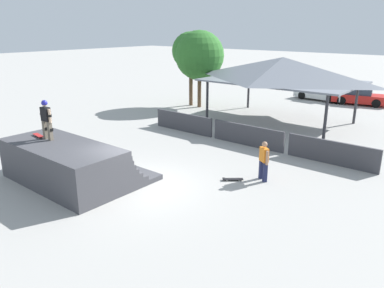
# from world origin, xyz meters

# --- Properties ---
(ground_plane) EXTENTS (160.00, 160.00, 0.00)m
(ground_plane) POSITION_xyz_m (0.00, 0.00, 0.00)
(ground_plane) COLOR #A3A09B
(quarter_pipe_ramp) EXTENTS (5.24, 3.88, 1.57)m
(quarter_pipe_ramp) POSITION_xyz_m (-2.44, -1.24, 0.72)
(quarter_pipe_ramp) COLOR #424247
(quarter_pipe_ramp) RESTS_ON ground
(skater_on_deck) EXTENTS (0.66, 0.23, 1.56)m
(skater_on_deck) POSITION_xyz_m (-3.41, -1.43, 2.47)
(skater_on_deck) COLOR #6B6051
(skater_on_deck) RESTS_ON quarter_pipe_ramp
(skateboard_on_deck) EXTENTS (0.80, 0.31, 0.09)m
(skateboard_on_deck) POSITION_xyz_m (-4.05, -1.48, 1.63)
(skateboard_on_deck) COLOR silver
(skateboard_on_deck) RESTS_ON quarter_pipe_ramp
(bystander_walking) EXTENTS (0.58, 0.45, 1.59)m
(bystander_walking) POSITION_xyz_m (3.29, 3.63, 0.88)
(bystander_walking) COLOR #1E2347
(bystander_walking) RESTS_ON ground
(skateboard_on_ground) EXTENTS (0.75, 0.68, 0.09)m
(skateboard_on_ground) POSITION_xyz_m (2.38, 2.83, 0.06)
(skateboard_on_ground) COLOR silver
(skateboard_on_ground) RESTS_ON ground
(barrier_fence) EXTENTS (12.56, 0.12, 1.05)m
(barrier_fence) POSITION_xyz_m (0.43, 7.17, 0.52)
(barrier_fence) COLOR #3D3D42
(barrier_fence) RESTS_ON ground
(pavilion_shelter) EXTENTS (9.02, 5.96, 4.03)m
(pavilion_shelter) POSITION_xyz_m (-0.63, 12.76, 3.28)
(pavilion_shelter) COLOR #2D2D33
(pavilion_shelter) RESTS_ON ground
(tree_beside_pavilion) EXTENTS (2.80, 2.80, 5.49)m
(tree_beside_pavilion) POSITION_xyz_m (-8.32, 13.26, 4.06)
(tree_beside_pavilion) COLOR brown
(tree_beside_pavilion) RESTS_ON ground
(tree_far_back) EXTENTS (3.57, 3.57, 5.59)m
(tree_far_back) POSITION_xyz_m (-7.42, 13.17, 3.80)
(tree_far_back) COLOR brown
(tree_far_back) RESTS_ON ground
(parked_car_white) EXTENTS (4.22, 2.12, 1.27)m
(parked_car_white) POSITION_xyz_m (-1.46, 21.78, 0.60)
(parked_car_white) COLOR silver
(parked_car_white) RESTS_ON ground
(parked_car_red) EXTENTS (4.25, 2.46, 1.27)m
(parked_car_red) POSITION_xyz_m (1.60, 21.86, 0.60)
(parked_car_red) COLOR red
(parked_car_red) RESTS_ON ground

